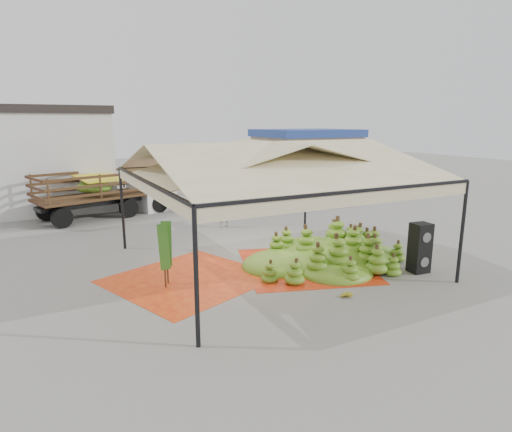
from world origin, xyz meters
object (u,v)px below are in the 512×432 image
truck_left (113,187)px  truck_right (271,183)px  speaker_stack (420,248)px  vendor (223,209)px  banana_heap (328,244)px

truck_left → truck_right: bearing=-28.5°
speaker_stack → truck_right: truck_right is taller
truck_left → truck_right: 8.29m
vendor → truck_right: 5.30m
vendor → truck_left: (-3.89, 4.91, 0.57)m
vendor → truck_left: size_ratio=0.24×
speaker_stack → vendor: bearing=116.7°
truck_left → banana_heap: bearing=-81.5°
banana_heap → truck_right: size_ratio=0.88×
banana_heap → speaker_stack: (1.92, -2.10, 0.15)m
vendor → speaker_stack: bearing=101.9°
speaker_stack → banana_heap: bearing=138.0°
speaker_stack → vendor: (-3.14, 8.17, 0.06)m
speaker_stack → vendor: size_ratio=0.93×
vendor → truck_right: truck_right is taller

